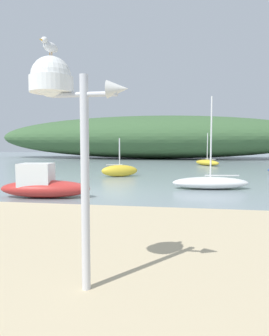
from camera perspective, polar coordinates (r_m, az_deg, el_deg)
ground_plane at (r=14.28m, az=-7.64°, el=-4.59°), size 120.00×120.00×0.00m
distant_hill at (r=46.69m, az=3.56°, el=5.60°), size 47.73×13.14×6.25m
mast_structure at (r=4.51m, az=-13.39°, el=12.80°), size 1.37×0.60×3.23m
seagull_on_radar at (r=4.68m, az=-15.16°, el=20.61°), size 0.20×0.32×0.23m
sailboat_off_point at (r=32.53m, az=13.06°, el=0.99°), size 2.82×3.20×3.25m
motorboat_far_left at (r=13.61m, az=-16.30°, el=-2.98°), size 3.89×1.76×1.42m
sailboat_outer_mooring at (r=15.97m, az=13.61°, el=-2.57°), size 3.88×1.82×4.53m
sailboat_east_reach at (r=21.17m, az=-2.73°, el=-0.48°), size 2.56×1.71×2.58m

